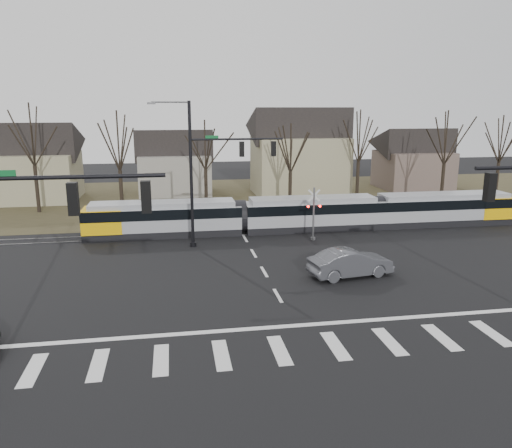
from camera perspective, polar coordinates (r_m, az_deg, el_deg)
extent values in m
plane|color=black|center=(24.95, 3.48, -9.83)|extent=(140.00, 140.00, 0.00)
cube|color=#38331E|center=(55.48, -3.94, 3.02)|extent=(140.00, 28.00, 0.01)
cube|color=silver|center=(21.50, -24.14, -14.97)|extent=(0.60, 2.60, 0.01)
cube|color=silver|center=(21.02, -17.58, -15.08)|extent=(0.60, 2.60, 0.01)
cube|color=silver|center=(20.79, -10.80, -14.98)|extent=(0.60, 2.60, 0.01)
cube|color=silver|center=(20.85, -3.97, -14.69)|extent=(0.60, 2.60, 0.01)
cube|color=silver|center=(21.18, 2.71, -14.20)|extent=(0.60, 2.60, 0.01)
cube|color=silver|center=(21.76, 9.07, -13.56)|extent=(0.60, 2.60, 0.01)
cube|color=silver|center=(22.59, 15.00, -12.82)|extent=(0.60, 2.60, 0.01)
cube|color=silver|center=(23.64, 20.43, -12.02)|extent=(0.60, 2.60, 0.01)
cube|color=silver|center=(24.87, 25.33, -11.20)|extent=(0.60, 2.60, 0.01)
cube|color=silver|center=(23.35, 4.48, -11.50)|extent=(28.00, 0.35, 0.01)
cube|color=silver|center=(26.76, 2.51, -8.17)|extent=(0.18, 2.00, 0.01)
cube|color=silver|center=(30.45, 0.94, -5.48)|extent=(0.18, 2.00, 0.01)
cube|color=silver|center=(34.20, -0.28, -3.37)|extent=(0.18, 2.00, 0.01)
cube|color=silver|center=(38.01, -1.25, -1.68)|extent=(0.18, 2.00, 0.01)
cube|color=silver|center=(41.85, -2.04, -0.29)|extent=(0.18, 2.00, 0.01)
cube|color=silver|center=(45.72, -2.70, 0.85)|extent=(0.18, 2.00, 0.01)
cube|color=silver|center=(49.61, -3.26, 1.82)|extent=(0.18, 2.00, 0.01)
cube|color=silver|center=(53.52, -3.73, 2.65)|extent=(0.18, 2.00, 0.01)
cube|color=#59595E|center=(39.06, -1.48, -1.24)|extent=(90.00, 0.12, 0.06)
cube|color=#59595E|center=(40.40, -1.76, -0.75)|extent=(90.00, 0.12, 0.06)
cube|color=gray|center=(39.28, -10.54, 0.59)|extent=(11.95, 2.57, 2.68)
cube|color=black|center=(39.17, -10.58, 1.37)|extent=(11.97, 2.61, 0.78)
cube|color=#FFBD07|center=(39.62, -17.07, 0.46)|extent=(2.94, 2.63, 1.79)
cube|color=gray|center=(40.81, 6.46, 1.20)|extent=(11.03, 2.57, 2.68)
cube|color=black|center=(40.70, 6.48, 1.95)|extent=(11.05, 2.61, 0.78)
cube|color=gray|center=(45.31, 20.58, 1.63)|extent=(11.95, 2.57, 2.68)
cube|color=black|center=(45.21, 20.64, 2.30)|extent=(11.97, 2.61, 0.78)
cube|color=#FFBD07|center=(47.70, 25.29, 1.85)|extent=(2.94, 2.63, 1.79)
imported|color=#47484E|center=(29.96, 10.76, -4.39)|extent=(3.39, 5.56, 1.64)
cylinder|color=black|center=(16.87, -21.45, 4.99)|extent=(6.50, 0.14, 0.14)
cube|color=#0C5926|center=(17.30, -27.19, 5.13)|extent=(0.90, 0.03, 0.22)
cube|color=black|center=(16.91, -20.17, 2.70)|extent=(0.32, 0.32, 1.05)
sphere|color=#FF0C07|center=(16.85, -20.26, 3.81)|extent=(0.22, 0.22, 0.22)
cube|color=black|center=(16.63, -12.45, 3.04)|extent=(0.32, 0.32, 1.05)
sphere|color=#FF0C07|center=(16.58, -12.50, 4.17)|extent=(0.22, 0.22, 0.22)
cube|color=black|center=(20.16, 25.16, 3.83)|extent=(0.32, 0.32, 1.05)
sphere|color=#FF0C07|center=(20.11, 25.25, 4.76)|extent=(0.22, 0.22, 0.22)
cylinder|color=black|center=(35.19, -7.42, 5.48)|extent=(0.22, 0.22, 10.20)
cylinder|color=black|center=(36.18, -7.19, -2.31)|extent=(0.44, 0.44, 0.30)
cylinder|color=black|center=(35.22, -2.18, 9.67)|extent=(6.50, 0.14, 0.14)
cube|color=#0C5926|center=(35.03, -5.06, 9.86)|extent=(0.90, 0.03, 0.22)
cube|color=black|center=(35.31, -1.64, 8.55)|extent=(0.32, 0.32, 1.05)
sphere|color=#FF0C07|center=(35.29, -1.64, 9.08)|extent=(0.22, 0.22, 0.22)
cube|color=black|center=(35.70, 2.02, 8.59)|extent=(0.32, 0.32, 1.05)
sphere|color=#FF0C07|center=(35.67, 2.03, 9.12)|extent=(0.22, 0.22, 0.22)
cube|color=#59595B|center=(34.89, -11.88, 13.35)|extent=(0.55, 0.22, 0.14)
cylinder|color=#59595B|center=(37.44, 6.60, 1.15)|extent=(0.14, 0.14, 4.00)
cylinder|color=#59595B|center=(37.88, 6.52, -1.67)|extent=(0.36, 0.36, 0.20)
cube|color=silver|center=(37.18, 6.65, 3.26)|extent=(0.95, 0.04, 0.95)
cube|color=silver|center=(37.18, 6.65, 3.26)|extent=(0.95, 0.04, 0.95)
cube|color=black|center=(37.32, 6.62, 2.05)|extent=(1.00, 0.10, 0.12)
sphere|color=#FF0C07|center=(37.12, 5.99, 2.00)|extent=(0.18, 0.18, 0.18)
sphere|color=#FF0C07|center=(37.37, 7.32, 2.04)|extent=(0.18, 0.18, 0.18)
cube|color=gray|center=(58.71, -24.08, 4.93)|extent=(9.00, 8.00, 5.00)
cube|color=gray|center=(58.84, -9.24, 5.68)|extent=(8.00, 7.00, 4.50)
cube|color=gray|center=(57.54, 4.92, 6.63)|extent=(10.00, 8.00, 6.50)
cube|color=brown|center=(64.83, 17.47, 5.92)|extent=(8.00, 7.00, 4.50)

